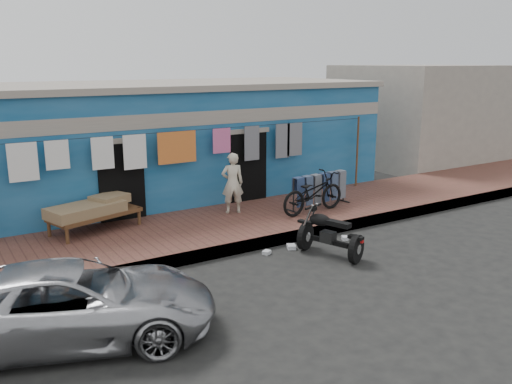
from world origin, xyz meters
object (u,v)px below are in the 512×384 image
(bicycle, at_px, (313,188))
(motorcycle, at_px, (330,233))
(charpoy, at_px, (95,215))
(jeans_rack, at_px, (320,190))
(car, at_px, (72,302))
(seated_person, at_px, (232,183))

(bicycle, relative_size, motorcycle, 1.16)
(charpoy, distance_m, jeans_rack, 5.63)
(car, height_order, motorcycle, car)
(bicycle, xyz_separation_m, motorcycle, (-1.21, -2.14, -0.36))
(jeans_rack, bearing_deg, motorcycle, -124.28)
(jeans_rack, bearing_deg, seated_person, 162.29)
(seated_person, distance_m, bicycle, 2.01)
(car, distance_m, motorcycle, 5.43)
(charpoy, relative_size, jeans_rack, 1.19)
(seated_person, distance_m, charpoy, 3.38)
(bicycle, relative_size, jeans_rack, 1.00)
(car, distance_m, bicycle, 7.19)
(seated_person, bearing_deg, motorcycle, 116.41)
(seated_person, bearing_deg, bicycle, 165.76)
(seated_person, xyz_separation_m, bicycle, (1.70, -1.06, -0.14))
(seated_person, height_order, jeans_rack, seated_person)
(car, xyz_separation_m, jeans_rack, (7.07, 3.23, 0.11))
(motorcycle, distance_m, charpoy, 5.22)
(seated_person, relative_size, jeans_rack, 0.80)
(seated_person, xyz_separation_m, charpoy, (-3.33, 0.35, -0.41))
(bicycle, bearing_deg, jeans_rack, -59.47)
(charpoy, bearing_deg, car, -109.82)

